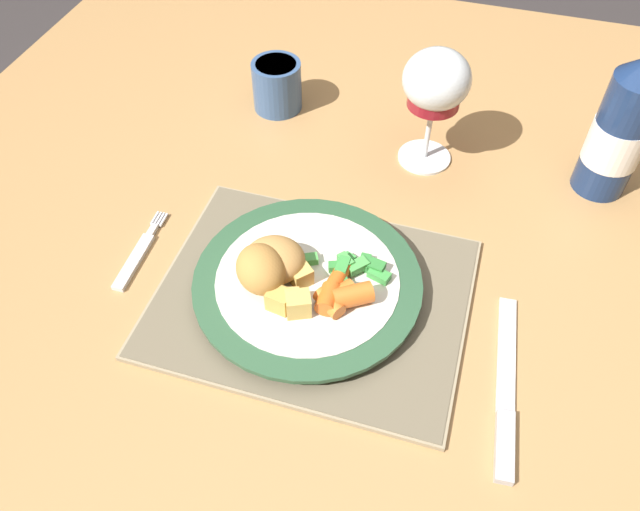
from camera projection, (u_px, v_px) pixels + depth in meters
name	position (u px, v px, depth m)	size (l,w,h in m)	color
ground_plane	(363.00, 436.00, 1.37)	(6.00, 6.00, 0.00)	#383333
dining_table	(387.00, 232.00, 0.87)	(1.29, 1.04, 0.74)	#AD7F4C
placemat	(312.00, 297.00, 0.69)	(0.34, 0.27, 0.01)	gray
dinner_plate	(308.00, 284.00, 0.68)	(0.25, 0.25, 0.02)	silver
breaded_croquettes	(268.00, 264.00, 0.66)	(0.08, 0.10, 0.05)	tan
green_beans_pile	(350.00, 269.00, 0.68)	(0.11, 0.06, 0.02)	#4CA84C
glazed_carrots	(341.00, 294.00, 0.65)	(0.07, 0.08, 0.02)	orange
fork	(138.00, 255.00, 0.73)	(0.02, 0.12, 0.01)	silver
table_knife	(506.00, 398.00, 0.61)	(0.03, 0.21, 0.01)	silver
wine_glass	(436.00, 85.00, 0.76)	(0.08, 0.08, 0.16)	silver
bottle	(623.00, 125.00, 0.74)	(0.07, 0.07, 0.27)	navy
roast_potatoes	(292.00, 297.00, 0.65)	(0.05, 0.07, 0.03)	#DBB256
drinking_cup	(277.00, 84.00, 0.89)	(0.07, 0.07, 0.07)	#385684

